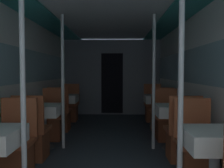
{
  "coord_description": "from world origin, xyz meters",
  "views": [
    {
      "loc": [
        0.15,
        -1.52,
        1.29
      ],
      "look_at": [
        0.06,
        2.79,
        1.07
      ],
      "focal_mm": 40.0,
      "sensor_mm": 36.0,
      "label": 1
    }
  ],
  "objects": [
    {
      "name": "support_pole_right_1",
      "position": [
        0.75,
        2.59,
        1.11
      ],
      "size": [
        0.05,
        0.05,
        2.22
      ],
      "color": "silver",
      "rests_on": "ground_plane"
    },
    {
      "name": "chair_left_near_2",
      "position": [
        -1.08,
        3.78,
        0.29
      ],
      "size": [
        0.45,
        0.45,
        0.96
      ],
      "color": "brown",
      "rests_on": "ground_plane"
    },
    {
      "name": "support_pole_right_0",
      "position": [
        0.75,
        0.84,
        1.11
      ],
      "size": [
        0.05,
        0.05,
        2.22
      ],
      "color": "silver",
      "rests_on": "ground_plane"
    },
    {
      "name": "bulkhead_far",
      "position": [
        0.0,
        5.91,
        1.1
      ],
      "size": [
        2.83,
        0.09,
        2.22
      ],
      "color": "slate",
      "rests_on": "ground_plane"
    },
    {
      "name": "support_pole_left_0",
      "position": [
        -0.75,
        0.84,
        1.11
      ],
      "size": [
        0.05,
        0.05,
        2.22
      ],
      "color": "silver",
      "rests_on": "ground_plane"
    },
    {
      "name": "chair_right_near_1",
      "position": [
        1.08,
        2.04,
        0.29
      ],
      "size": [
        0.45,
        0.45,
        0.96
      ],
      "color": "brown",
      "rests_on": "ground_plane"
    },
    {
      "name": "dining_table_left_2",
      "position": [
        -1.08,
        4.33,
        0.6
      ],
      "size": [
        0.57,
        0.57,
        0.73
      ],
      "color": "#4C4C51",
      "rests_on": "ground_plane"
    },
    {
      "name": "chair_left_far_2",
      "position": [
        -1.08,
        4.88,
        0.29
      ],
      "size": [
        0.45,
        0.45,
        0.96
      ],
      "rotation": [
        0.0,
        0.0,
        3.14
      ],
      "color": "brown",
      "rests_on": "ground_plane"
    },
    {
      "name": "wall_right",
      "position": [
        1.44,
        2.74,
        1.14
      ],
      "size": [
        0.05,
        8.28,
        2.22
      ],
      "color": "silver",
      "rests_on": "ground_plane"
    },
    {
      "name": "chair_left_far_1",
      "position": [
        -1.08,
        3.13,
        0.29
      ],
      "size": [
        0.45,
        0.45,
        0.96
      ],
      "rotation": [
        0.0,
        0.0,
        3.14
      ],
      "color": "brown",
      "rests_on": "ground_plane"
    },
    {
      "name": "dining_table_right_1",
      "position": [
        1.08,
        2.59,
        0.6
      ],
      "size": [
        0.57,
        0.57,
        0.73
      ],
      "color": "#4C4C51",
      "rests_on": "ground_plane"
    },
    {
      "name": "chair_left_near_1",
      "position": [
        -1.08,
        2.04,
        0.29
      ],
      "size": [
        0.45,
        0.45,
        0.96
      ],
      "color": "brown",
      "rests_on": "ground_plane"
    },
    {
      "name": "wall_left",
      "position": [
        -1.44,
        2.74,
        1.14
      ],
      "size": [
        0.05,
        8.28,
        2.22
      ],
      "color": "silver",
      "rests_on": "ground_plane"
    },
    {
      "name": "dining_table_right_2",
      "position": [
        1.08,
        4.33,
        0.6
      ],
      "size": [
        0.57,
        0.57,
        0.73
      ],
      "color": "#4C4C51",
      "rests_on": "ground_plane"
    },
    {
      "name": "dining_table_right_0",
      "position": [
        1.08,
        0.84,
        0.6
      ],
      "size": [
        0.57,
        0.57,
        0.73
      ],
      "color": "#4C4C51",
      "rests_on": "ground_plane"
    },
    {
      "name": "chair_left_far_0",
      "position": [
        -1.08,
        1.39,
        0.29
      ],
      "size": [
        0.45,
        0.45,
        0.96
      ],
      "rotation": [
        0.0,
        0.0,
        3.14
      ],
      "color": "brown",
      "rests_on": "ground_plane"
    },
    {
      "name": "chair_right_far_2",
      "position": [
        1.08,
        4.88,
        0.29
      ],
      "size": [
        0.45,
        0.45,
        0.96
      ],
      "rotation": [
        0.0,
        0.0,
        3.14
      ],
      "color": "brown",
      "rests_on": "ground_plane"
    },
    {
      "name": "ceiling_panel",
      "position": [
        0.0,
        2.74,
        2.26
      ],
      "size": [
        2.89,
        8.28,
        0.07
      ],
      "color": "silver",
      "rests_on": "wall_left"
    },
    {
      "name": "chair_right_far_0",
      "position": [
        1.08,
        1.39,
        0.29
      ],
      "size": [
        0.45,
        0.45,
        0.96
      ],
      "rotation": [
        0.0,
        0.0,
        3.14
      ],
      "color": "brown",
      "rests_on": "ground_plane"
    },
    {
      "name": "chair_right_near_2",
      "position": [
        1.08,
        3.78,
        0.29
      ],
      "size": [
        0.45,
        0.45,
        0.96
      ],
      "color": "brown",
      "rests_on": "ground_plane"
    },
    {
      "name": "support_pole_left_1",
      "position": [
        -0.75,
        2.59,
        1.11
      ],
      "size": [
        0.05,
        0.05,
        2.22
      ],
      "color": "silver",
      "rests_on": "ground_plane"
    },
    {
      "name": "dining_table_left_1",
      "position": [
        -1.08,
        2.59,
        0.6
      ],
      "size": [
        0.57,
        0.57,
        0.73
      ],
      "color": "#4C4C51",
      "rests_on": "ground_plane"
    },
    {
      "name": "chair_right_far_1",
      "position": [
        1.08,
        3.13,
        0.29
      ],
      "size": [
        0.45,
        0.45,
        0.96
      ],
      "rotation": [
        0.0,
        0.0,
        3.14
      ],
      "color": "brown",
      "rests_on": "ground_plane"
    }
  ]
}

